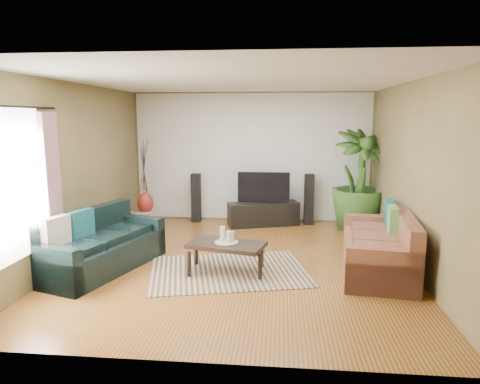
# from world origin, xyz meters

# --- Properties ---
(floor) EXTENTS (5.50, 5.50, 0.00)m
(floor) POSITION_xyz_m (0.00, 0.00, 0.00)
(floor) COLOR #945C26
(floor) RESTS_ON ground
(ceiling) EXTENTS (5.50, 5.50, 0.00)m
(ceiling) POSITION_xyz_m (0.00, 0.00, 2.70)
(ceiling) COLOR white
(ceiling) RESTS_ON ground
(wall_back) EXTENTS (5.00, 0.00, 5.00)m
(wall_back) POSITION_xyz_m (0.00, 2.75, 1.35)
(wall_back) COLOR olive
(wall_back) RESTS_ON ground
(wall_front) EXTENTS (5.00, 0.00, 5.00)m
(wall_front) POSITION_xyz_m (0.00, -2.75, 1.35)
(wall_front) COLOR olive
(wall_front) RESTS_ON ground
(wall_left) EXTENTS (0.00, 5.50, 5.50)m
(wall_left) POSITION_xyz_m (-2.50, 0.00, 1.35)
(wall_left) COLOR olive
(wall_left) RESTS_ON ground
(wall_right) EXTENTS (0.00, 5.50, 5.50)m
(wall_right) POSITION_xyz_m (2.50, 0.00, 1.35)
(wall_right) COLOR olive
(wall_right) RESTS_ON ground
(backwall_panel) EXTENTS (4.90, 0.00, 4.90)m
(backwall_panel) POSITION_xyz_m (0.00, 2.74, 1.35)
(backwall_panel) COLOR white
(backwall_panel) RESTS_ON ground
(window_pane) EXTENTS (0.00, 1.80, 1.80)m
(window_pane) POSITION_xyz_m (-2.48, -1.60, 1.40)
(window_pane) COLOR white
(window_pane) RESTS_ON ground
(curtain_far) EXTENTS (0.08, 0.35, 2.20)m
(curtain_far) POSITION_xyz_m (-2.43, -0.85, 1.15)
(curtain_far) COLOR gray
(curtain_far) RESTS_ON ground
(curtain_rod) EXTENTS (0.03, 1.90, 0.03)m
(curtain_rod) POSITION_xyz_m (-2.43, -1.60, 2.30)
(curtain_rod) COLOR black
(curtain_rod) RESTS_ON ground
(sofa_left) EXTENTS (1.41, 2.14, 0.85)m
(sofa_left) POSITION_xyz_m (-1.93, -0.51, 0.42)
(sofa_left) COLOR black
(sofa_left) RESTS_ON floor
(sofa_right) EXTENTS (1.17, 2.13, 0.85)m
(sofa_right) POSITION_xyz_m (2.01, -0.15, 0.42)
(sofa_right) COLOR brown
(sofa_right) RESTS_ON floor
(area_rug) EXTENTS (2.51, 2.04, 0.01)m
(area_rug) POSITION_xyz_m (-0.11, -0.42, 0.01)
(area_rug) COLOR tan
(area_rug) RESTS_ON floor
(coffee_table) EXTENTS (1.17, 0.82, 0.43)m
(coffee_table) POSITION_xyz_m (-0.13, -0.45, 0.22)
(coffee_table) COLOR black
(coffee_table) RESTS_ON floor
(candle_tray) EXTENTS (0.33, 0.33, 0.01)m
(candle_tray) POSITION_xyz_m (-0.13, -0.45, 0.44)
(candle_tray) COLOR #9B9C96
(candle_tray) RESTS_ON coffee_table
(candle_tall) EXTENTS (0.07, 0.07, 0.21)m
(candle_tall) POSITION_xyz_m (-0.19, -0.42, 0.55)
(candle_tall) COLOR beige
(candle_tall) RESTS_ON candle_tray
(candle_mid) EXTENTS (0.07, 0.07, 0.16)m
(candle_mid) POSITION_xyz_m (-0.09, -0.49, 0.53)
(candle_mid) COLOR white
(candle_mid) RESTS_ON candle_tray
(candle_short) EXTENTS (0.07, 0.07, 0.13)m
(candle_short) POSITION_xyz_m (-0.06, -0.39, 0.51)
(candle_short) COLOR beige
(candle_short) RESTS_ON candle_tray
(tv_stand) EXTENTS (1.49, 0.85, 0.48)m
(tv_stand) POSITION_xyz_m (0.28, 2.29, 0.24)
(tv_stand) COLOR black
(tv_stand) RESTS_ON floor
(television) EXTENTS (1.05, 0.06, 0.62)m
(television) POSITION_xyz_m (0.28, 2.31, 0.79)
(television) COLOR black
(television) RESTS_ON tv_stand
(speaker_left) EXTENTS (0.18, 0.20, 1.02)m
(speaker_left) POSITION_xyz_m (-1.15, 2.50, 0.51)
(speaker_left) COLOR black
(speaker_left) RESTS_ON floor
(speaker_right) EXTENTS (0.20, 0.22, 1.04)m
(speaker_right) POSITION_xyz_m (1.20, 2.50, 0.52)
(speaker_right) COLOR black
(speaker_right) RESTS_ON floor
(potted_plant) EXTENTS (1.48, 1.48, 1.96)m
(potted_plant) POSITION_xyz_m (2.14, 2.19, 0.98)
(potted_plant) COLOR #29521B
(potted_plant) RESTS_ON floor
(plant_pot) EXTENTS (0.36, 0.36, 0.28)m
(plant_pot) POSITION_xyz_m (2.14, 2.19, 0.14)
(plant_pot) COLOR black
(plant_pot) RESTS_ON floor
(pedestal) EXTENTS (0.38, 0.38, 0.35)m
(pedestal) POSITION_xyz_m (-2.05, 1.85, 0.17)
(pedestal) COLOR #999A97
(pedestal) RESTS_ON floor
(vase) EXTENTS (0.32, 0.32, 0.44)m
(vase) POSITION_xyz_m (-2.05, 1.85, 0.50)
(vase) COLOR maroon
(vase) RESTS_ON pedestal
(side_table) EXTENTS (0.51, 0.51, 0.51)m
(side_table) POSITION_xyz_m (-2.25, 0.87, 0.25)
(side_table) COLOR brown
(side_table) RESTS_ON floor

